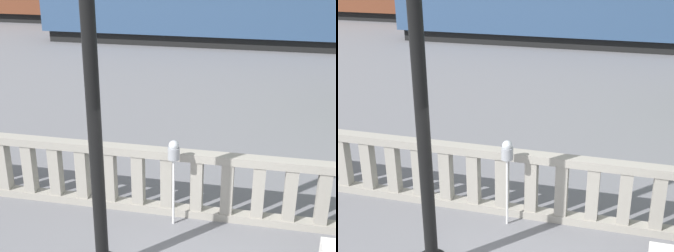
{
  "view_description": "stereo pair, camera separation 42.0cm",
  "coord_description": "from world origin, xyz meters",
  "views": [
    {
      "loc": [
        0.73,
        -4.29,
        4.43
      ],
      "look_at": [
        -0.97,
        3.65,
        1.23
      ],
      "focal_mm": 50.0,
      "sensor_mm": 36.0,
      "label": 1
    },
    {
      "loc": [
        1.13,
        -4.2,
        4.43
      ],
      "look_at": [
        -0.97,
        3.65,
        1.23
      ],
      "focal_mm": 50.0,
      "sensor_mm": 36.0,
      "label": 2
    }
  ],
  "objects": [
    {
      "name": "balustrade",
      "position": [
        0.0,
        2.65,
        0.6
      ],
      "size": [
        13.45,
        0.24,
        1.2
      ],
      "color": "gray",
      "rests_on": "ground"
    },
    {
      "name": "lamppost",
      "position": [
        -1.34,
        0.92,
        2.93
      ],
      "size": [
        0.41,
        0.41,
        6.13
      ],
      "color": "black",
      "rests_on": "ground"
    },
    {
      "name": "parking_meter",
      "position": [
        -0.59,
        2.33,
        1.25
      ],
      "size": [
        0.19,
        0.19,
        1.52
      ],
      "color": "silver",
      "rests_on": "ground"
    },
    {
      "name": "train_near",
      "position": [
        2.2,
        17.43,
        1.92
      ],
      "size": [
        23.38,
        2.65,
        4.26
      ],
      "color": "black",
      "rests_on": "ground"
    }
  ]
}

